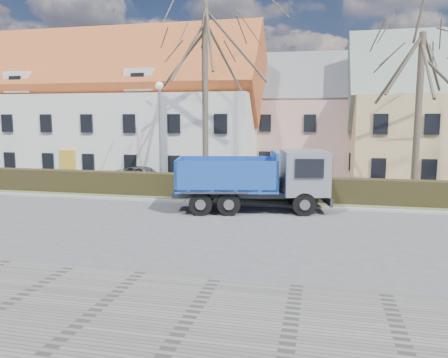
% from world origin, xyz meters
% --- Properties ---
extents(ground, '(120.00, 120.00, 0.00)m').
position_xyz_m(ground, '(0.00, 0.00, 0.00)').
color(ground, '#4E4D50').
extents(sidewalk_near, '(80.00, 5.00, 0.08)m').
position_xyz_m(sidewalk_near, '(0.00, -8.50, 0.04)').
color(sidewalk_near, slate).
rests_on(sidewalk_near, ground).
extents(curb_far, '(80.00, 0.30, 0.12)m').
position_xyz_m(curb_far, '(0.00, 4.60, 0.06)').
color(curb_far, '#9D9D9C').
rests_on(curb_far, ground).
extents(grass_strip, '(80.00, 3.00, 0.10)m').
position_xyz_m(grass_strip, '(0.00, 6.20, 0.05)').
color(grass_strip, '#4E5D34').
rests_on(grass_strip, ground).
extents(hedge, '(60.00, 0.90, 1.30)m').
position_xyz_m(hedge, '(0.00, 6.00, 0.65)').
color(hedge, black).
rests_on(hedge, ground).
extents(building_white, '(26.80, 10.80, 9.50)m').
position_xyz_m(building_white, '(-13.00, 16.00, 4.75)').
color(building_white, silver).
rests_on(building_white, ground).
extents(building_pink, '(10.80, 8.80, 8.00)m').
position_xyz_m(building_pink, '(4.00, 20.00, 4.00)').
color(building_pink, tan).
rests_on(building_pink, ground).
extents(tree_1, '(9.20, 9.20, 12.65)m').
position_xyz_m(tree_1, '(-2.00, 8.50, 6.33)').
color(tree_1, '#4B4133').
rests_on(tree_1, ground).
extents(tree_2, '(8.00, 8.00, 11.00)m').
position_xyz_m(tree_2, '(10.00, 8.50, 5.50)').
color(tree_2, '#4B4133').
rests_on(tree_2, ground).
extents(dump_truck, '(8.01, 4.35, 3.04)m').
position_xyz_m(dump_truck, '(1.46, 3.39, 1.52)').
color(dump_truck, navy).
rests_on(dump_truck, ground).
extents(streetlight, '(0.52, 0.52, 6.64)m').
position_xyz_m(streetlight, '(-4.33, 7.00, 3.32)').
color(streetlight, '#8F9498').
rests_on(streetlight, ground).
extents(cart_frame, '(0.67, 0.44, 0.57)m').
position_xyz_m(cart_frame, '(-2.09, 4.49, 0.28)').
color(cart_frame, silver).
rests_on(cart_frame, ground).
extents(parked_car_a, '(4.06, 2.20, 1.31)m').
position_xyz_m(parked_car_a, '(-6.81, 10.09, 0.66)').
color(parked_car_a, '#343435').
rests_on(parked_car_a, ground).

